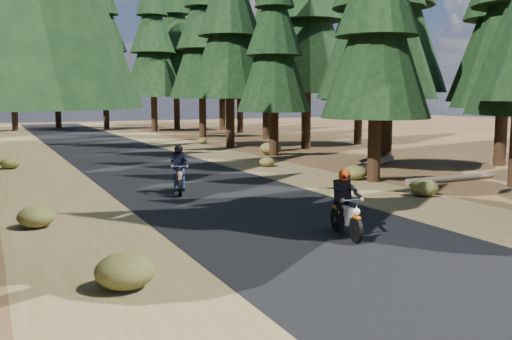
{
  "coord_description": "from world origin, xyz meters",
  "views": [
    {
      "loc": [
        -6.37,
        -11.92,
        3.02
      ],
      "look_at": [
        0.0,
        1.5,
        1.1
      ],
      "focal_mm": 40.0,
      "sensor_mm": 36.0,
      "label": 1
    }
  ],
  "objects_px": {
    "log_near": "(375,163)",
    "log_far": "(451,179)",
    "rider_follow": "(179,178)",
    "rider_lead": "(346,215)"
  },
  "relations": [
    {
      "from": "log_far",
      "to": "rider_follow",
      "type": "height_order",
      "value": "rider_follow"
    },
    {
      "from": "log_near",
      "to": "rider_lead",
      "type": "relative_size",
      "value": 2.78
    },
    {
      "from": "log_far",
      "to": "rider_lead",
      "type": "relative_size",
      "value": 2.41
    },
    {
      "from": "log_near",
      "to": "log_far",
      "type": "xyz_separation_m",
      "value": [
        -0.23,
        -4.75,
        -0.04
      ]
    },
    {
      "from": "log_near",
      "to": "rider_follow",
      "type": "xyz_separation_m",
      "value": [
        -9.76,
        -3.01,
        0.35
      ]
    },
    {
      "from": "rider_lead",
      "to": "log_near",
      "type": "bearing_deg",
      "value": -118.38
    },
    {
      "from": "log_far",
      "to": "rider_lead",
      "type": "distance_m",
      "value": 9.5
    },
    {
      "from": "log_near",
      "to": "rider_follow",
      "type": "distance_m",
      "value": 10.22
    },
    {
      "from": "log_near",
      "to": "log_far",
      "type": "distance_m",
      "value": 4.76
    },
    {
      "from": "log_far",
      "to": "rider_follow",
      "type": "xyz_separation_m",
      "value": [
        -9.53,
        1.74,
        0.39
      ]
    }
  ]
}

